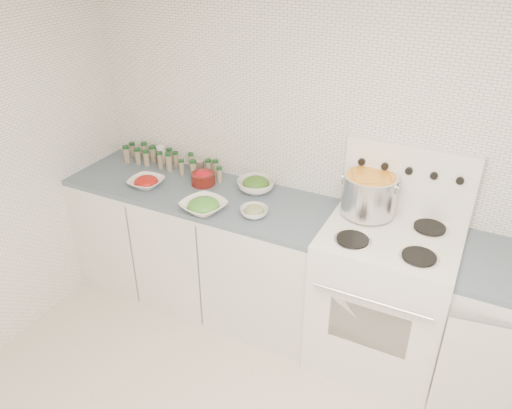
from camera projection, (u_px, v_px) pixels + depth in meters
The scene contains 12 objects.
room_walls at pixel (204, 215), 1.78m from camera, with size 3.54×3.04×2.52m.
counter_left at pixel (201, 245), 3.57m from camera, with size 1.85×0.62×0.90m.
stove at pixel (383, 293), 3.04m from camera, with size 0.76×0.70×1.36m.
stock_pot at pixel (369, 192), 2.95m from camera, with size 0.34×0.32×0.24m.
bowl_tomato at pixel (146, 182), 3.39m from camera, with size 0.23×0.23×0.08m.
bowl_snowpea at pixel (203, 206), 3.09m from camera, with size 0.32×0.32×0.09m.
bowl_broccoli at pixel (256, 185), 3.32m from camera, with size 0.32×0.32×0.10m.
bowl_zucchini at pixel (254, 211), 3.04m from camera, with size 0.19×0.19×0.07m.
bowl_pepper at pixel (203, 178), 3.40m from camera, with size 0.16×0.16×0.10m.
salt_canister at pixel (162, 154), 3.71m from camera, with size 0.07×0.07×0.13m, color white.
tin_can at pixel (199, 166), 3.57m from camera, with size 0.07×0.07×0.09m, color #B1A896.
spice_cluster at pixel (167, 159), 3.63m from camera, with size 0.86×0.16×0.14m.
Camera 1 is at (0.85, -1.29, 2.47)m, focal length 35.00 mm.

